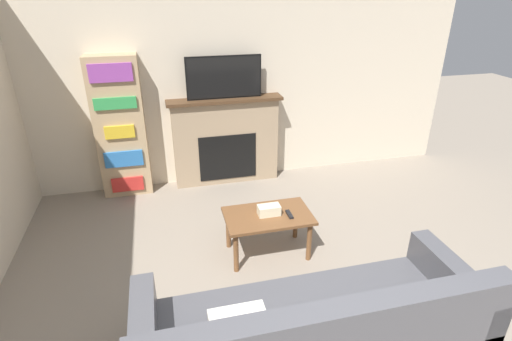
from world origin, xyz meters
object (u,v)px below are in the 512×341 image
Objects in this scene: fireplace at (226,141)px; tv at (224,77)px; bookshelf at (120,128)px; coffee_table at (268,221)px; couch at (312,337)px.

tv is at bearing -90.00° from fireplace.
bookshelf is (-1.33, -0.00, -0.56)m from tv.
bookshelf is at bearing 129.71° from coffee_table.
couch reaches higher than coffee_table.
fireplace is 0.62× the size of couch.
coffee_table is at bearing -86.51° from fireplace.
fireplace is at bearing 90.00° from tv.
bookshelf reaches higher than coffee_table.
tv is 1.45m from bookshelf.
bookshelf is (-1.44, 1.74, 0.51)m from coffee_table.
couch is 3.47m from bookshelf.
tv is (-0.00, -0.02, 0.86)m from fireplace.
couch is at bearing -89.17° from tv.
coffee_table is 2.31m from bookshelf.
bookshelf is (-1.33, -0.02, 0.30)m from fireplace.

